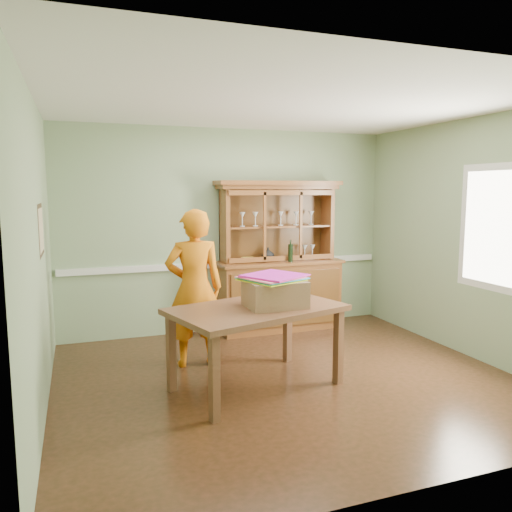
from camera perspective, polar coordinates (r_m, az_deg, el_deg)
name	(u,v)px	position (r m, az deg, el deg)	size (l,w,h in m)	color
floor	(288,379)	(5.19, 3.66, -13.89)	(4.50, 4.50, 0.00)	#4F2A19
ceiling	(290,104)	(4.90, 3.93, 16.97)	(4.50, 4.50, 0.00)	white
wall_back	(230,231)	(6.74, -3.03, 2.89)	(4.50, 4.50, 0.00)	gray
wall_left	(38,257)	(4.47, -23.67, -0.11)	(4.00, 4.00, 0.00)	gray
wall_right	(472,239)	(6.12, 23.50, 1.80)	(4.00, 4.00, 0.00)	gray
wall_front	(422,282)	(3.15, 18.49, -2.83)	(4.50, 4.50, 0.00)	gray
chair_rail	(230,264)	(6.76, -2.95, -0.93)	(4.41, 0.05, 0.08)	silver
framed_map	(41,230)	(4.75, -23.31, 2.75)	(0.03, 0.60, 0.46)	#372616
window_panel	(493,228)	(5.88, 25.43, 2.95)	(0.03, 0.96, 1.36)	silver
china_hutch	(279,278)	(6.81, 2.61, -2.48)	(1.72, 0.57, 2.02)	brown
dining_table	(256,316)	(4.79, 0.05, -6.91)	(1.79, 1.36, 0.79)	brown
cardboard_box	(275,293)	(4.75, 2.17, -4.30)	(0.54, 0.43, 0.25)	#92694B
kite_stack	(272,277)	(4.74, 1.84, -2.44)	(0.66, 0.66, 0.05)	#E6FF20
person	(194,288)	(5.40, -7.05, -3.67)	(0.62, 0.41, 1.70)	orange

